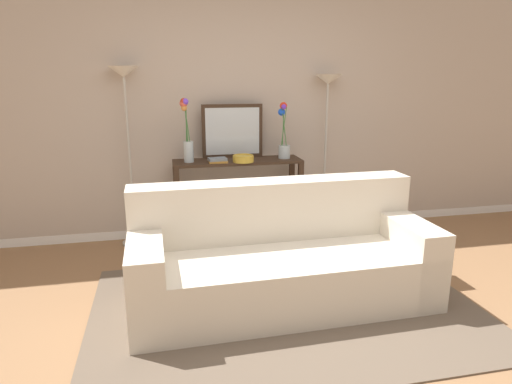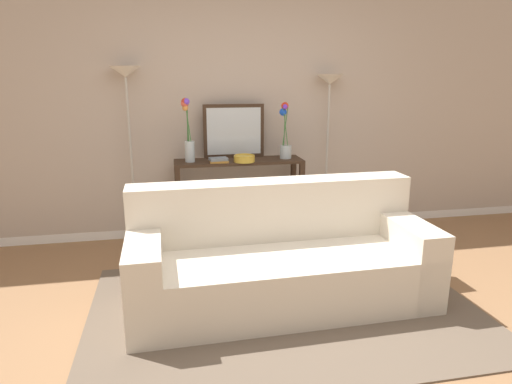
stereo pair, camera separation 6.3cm
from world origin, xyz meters
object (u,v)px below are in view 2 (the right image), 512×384
floor_lamp_right (329,110)px  book_stack (219,160)px  floor_lamp_left (128,107)px  book_row_under_console (203,237)px  couch (280,261)px  vase_tall_flowers (188,131)px  wall_mirror (234,131)px  fruit_bowl (244,158)px  vase_short_flowers (285,138)px  console_table (239,186)px

floor_lamp_right → book_stack: 1.28m
floor_lamp_left → book_stack: (0.83, -0.21, -0.50)m
floor_lamp_left → book_row_under_console: (0.66, -0.11, -1.31)m
couch → floor_lamp_left: (-1.14, 1.44, 1.06)m
vase_tall_flowers → book_row_under_console: size_ratio=2.15×
wall_mirror → book_row_under_console: size_ratio=2.17×
fruit_bowl → book_row_under_console: bearing=165.2°
floor_lamp_right → vase_short_flowers: size_ratio=2.99×
console_table → wall_mirror: (-0.02, 0.15, 0.54)m
couch → book_row_under_console: couch is taller
wall_mirror → fruit_bowl: (0.06, -0.26, -0.24)m
console_table → floor_lamp_right: bearing=6.7°
floor_lamp_right → book_stack: size_ratio=8.80×
fruit_bowl → vase_tall_flowers: bearing=170.2°
floor_lamp_left → wall_mirror: bearing=1.9°
couch → vase_short_flowers: (0.38, 1.33, 0.74)m
book_stack → vase_tall_flowers: bearing=164.2°
couch → floor_lamp_right: (0.87, 1.44, 1.00)m
console_table → book_stack: 0.37m
fruit_bowl → floor_lamp_left: bearing=168.3°
vase_tall_flowers → book_stack: vase_tall_flowers is taller
console_table → book_row_under_console: (-0.38, -0.00, -0.52)m
floor_lamp_right → fruit_bowl: size_ratio=8.13×
floor_lamp_right → fruit_bowl: (-0.93, -0.22, -0.44)m
floor_lamp_right → vase_short_flowers: (-0.49, -0.11, -0.26)m
floor_lamp_left → vase_tall_flowers: bearing=-13.4°
vase_short_flowers → console_table: bearing=-179.3°
console_table → wall_mirror: bearing=99.1°
floor_lamp_right → book_stack: bearing=-169.8°
floor_lamp_left → wall_mirror: floor_lamp_left is taller
couch → floor_lamp_right: size_ratio=1.32×
vase_short_flowers → fruit_bowl: (-0.44, -0.12, -0.17)m
couch → floor_lamp_left: size_ratio=1.27×
couch → floor_lamp_right: floor_lamp_right is taller
vase_tall_flowers → console_table: bearing=2.1°
wall_mirror → book_row_under_console: 1.13m
floor_lamp_left → vase_tall_flowers: floor_lamp_left is taller
vase_short_flowers → fruit_bowl: vase_short_flowers is taller
vase_short_flowers → book_row_under_console: size_ratio=1.96×
floor_lamp_right → vase_tall_flowers: floor_lamp_right is taller
vase_tall_flowers → book_row_under_console: (0.11, 0.02, -1.09)m
vase_tall_flowers → fruit_bowl: (0.53, -0.09, -0.26)m
vase_tall_flowers → fruit_bowl: 0.60m
console_table → wall_mirror: size_ratio=2.06×
floor_lamp_right → vase_tall_flowers: (-1.46, -0.13, -0.17)m
floor_lamp_left → wall_mirror: (1.02, 0.03, -0.26)m
couch → wall_mirror: size_ratio=3.58×
wall_mirror → book_row_under_console: wall_mirror is taller
couch → book_row_under_console: (-0.47, 1.33, -0.26)m
floor_lamp_right → wall_mirror: size_ratio=2.70×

